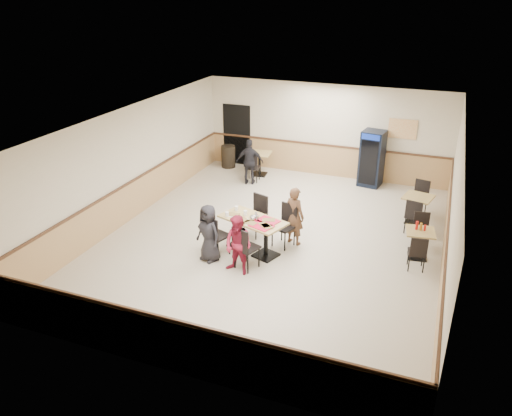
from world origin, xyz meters
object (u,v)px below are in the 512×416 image
at_px(side_table_near, 419,240).
at_px(diner_woman_left, 209,233).
at_px(side_table_far, 417,205).
at_px(trash_bin, 228,156).
at_px(diner_man_opposite, 294,216).
at_px(main_table, 253,230).
at_px(pepsi_cooler, 372,159).
at_px(back_table, 260,160).
at_px(diner_woman_right, 238,245).
at_px(lone_diner, 250,162).

bearing_deg(side_table_near, diner_woman_left, -157.74).
height_order(side_table_far, trash_bin, same).
bearing_deg(trash_bin, side_table_near, -32.15).
distance_m(diner_man_opposite, side_table_near, 2.93).
bearing_deg(main_table, pepsi_cooler, 89.38).
relative_size(side_table_near, trash_bin, 0.95).
height_order(side_table_near, pepsi_cooler, pepsi_cooler).
bearing_deg(back_table, diner_man_opposite, -59.35).
xyz_separation_m(side_table_near, trash_bin, (-6.67, 4.19, -0.08)).
distance_m(diner_man_opposite, back_table, 4.88).
bearing_deg(diner_woman_left, diner_woman_right, 4.07).
bearing_deg(side_table_near, main_table, -163.52).
height_order(side_table_near, back_table, back_table).
bearing_deg(main_table, lone_diner, 131.53).
height_order(diner_woman_left, side_table_far, diner_woman_left).
bearing_deg(trash_bin, pepsi_cooler, 0.50).
bearing_deg(main_table, diner_woman_right, -67.62).
distance_m(diner_woman_right, side_table_near, 4.20).
height_order(main_table, trash_bin, main_table).
xyz_separation_m(diner_woman_right, trash_bin, (-3.05, 6.31, -0.30)).
bearing_deg(lone_diner, back_table, -104.13).
bearing_deg(diner_woman_left, pepsi_cooler, 89.17).
bearing_deg(lone_diner, diner_woman_right, 94.97).
xyz_separation_m(diner_woman_left, diner_man_opposite, (1.57, 1.48, 0.05)).
height_order(lone_diner, side_table_near, lone_diner).
distance_m(main_table, back_table, 5.21).
relative_size(lone_diner, trash_bin, 1.91).
height_order(diner_man_opposite, pepsi_cooler, pepsi_cooler).
height_order(main_table, diner_woman_right, diner_woman_right).
bearing_deg(pepsi_cooler, back_table, -165.01).
distance_m(main_table, side_table_near, 3.84).
relative_size(diner_man_opposite, pepsi_cooler, 0.83).
distance_m(main_table, diner_man_opposite, 1.09).
distance_m(main_table, diner_woman_left, 1.08).
bearing_deg(diner_man_opposite, diner_woman_right, 87.34).
relative_size(diner_woman_right, pepsi_cooler, 0.77).
distance_m(lone_diner, side_table_far, 5.29).
relative_size(diner_man_opposite, side_table_near, 2.01).
bearing_deg(pepsi_cooler, diner_woman_left, -105.01).
relative_size(lone_diner, side_table_near, 2.00).
bearing_deg(diner_woman_left, side_table_far, 64.10).
bearing_deg(side_table_near, pepsi_cooler, 113.04).
bearing_deg(lone_diner, main_table, 98.57).
bearing_deg(side_table_far, diner_woman_left, -138.80).
distance_m(side_table_near, back_table, 6.61).
bearing_deg(trash_bin, diner_woman_left, -69.89).
xyz_separation_m(pepsi_cooler, trash_bin, (-4.87, -0.04, -0.50)).
bearing_deg(side_table_near, trash_bin, 147.85).
distance_m(lone_diner, pepsi_cooler, 3.80).
height_order(diner_woman_right, back_table, diner_woman_right).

